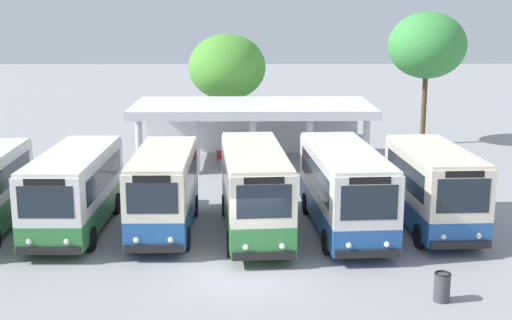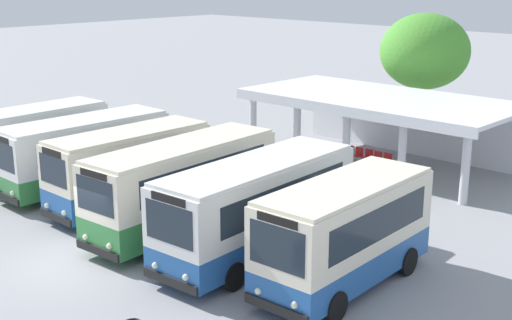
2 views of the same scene
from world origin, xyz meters
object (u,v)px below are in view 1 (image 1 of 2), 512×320
Objects in this scene: city_bus_middle_cream at (164,188)px; waiting_chair_second_from_end at (231,157)px; city_bus_second_in_row at (75,188)px; waiting_chair_middle_seat at (241,157)px; waiting_chair_far_end_seat at (270,157)px; city_bus_fourth_amber at (254,188)px; city_bus_fifth_blue at (344,187)px; city_bus_far_end_green at (433,186)px; waiting_chair_end_by_column at (221,157)px; litter_bin_apron at (442,287)px; waiting_chair_fifth_seat at (260,157)px; waiting_chair_fourth_seat at (250,157)px.

city_bus_middle_cream is 11.94m from waiting_chair_second_from_end.
city_bus_second_in_row is 13.13m from waiting_chair_middle_seat.
waiting_chair_second_from_end is 2.21m from waiting_chair_far_end_seat.
city_bus_fourth_amber reaches higher than city_bus_fifth_blue.
city_bus_middle_cream is at bearing -179.34° from city_bus_far_end_green.
waiting_chair_end_by_column is 0.55m from waiting_chair_second_from_end.
litter_bin_apron reaches higher than waiting_chair_far_end_seat.
city_bus_far_end_green is at bearing 77.85° from litter_bin_apron.
city_bus_second_in_row is at bearing -124.92° from waiting_chair_far_end_seat.
city_bus_far_end_green is at bearing -54.61° from waiting_chair_second_from_end.
waiting_chair_second_from_end is 0.96× the size of litter_bin_apron.
city_bus_second_in_row is 8.87× the size of waiting_chair_far_end_seat.
waiting_chair_middle_seat is (2.83, 11.65, -1.25)m from city_bus_middle_cream.
waiting_chair_second_from_end is 1.66m from waiting_chair_fifth_seat.
waiting_chair_far_end_seat is (1.66, -0.00, 0.00)m from waiting_chair_middle_seat.
city_bus_fifth_blue is 9.55× the size of waiting_chair_middle_seat.
waiting_chair_middle_seat and waiting_chair_fifth_seat have the same top height.
waiting_chair_end_by_column is 1.00× the size of waiting_chair_far_end_seat.
waiting_chair_second_from_end is at bearing 111.99° from city_bus_fifth_blue.
waiting_chair_fifth_seat is (2.21, 0.02, 0.00)m from waiting_chair_end_by_column.
litter_bin_apron is (6.18, -18.31, -0.07)m from waiting_chair_middle_seat.
waiting_chair_fifth_seat is at bearing -0.54° from waiting_chair_middle_seat.
city_bus_second_in_row is 14.00m from waiting_chair_far_end_seat.
city_bus_fourth_amber is 11.92m from waiting_chair_fifth_seat.
city_bus_fifth_blue is 1.23× the size of city_bus_far_end_green.
waiting_chair_far_end_seat is at bearing 85.16° from city_bus_fourth_amber.
city_bus_fifth_blue reaches higher than waiting_chair_fourth_seat.
waiting_chair_middle_seat is (-4.15, 11.64, -1.29)m from city_bus_fifth_blue.
city_bus_fourth_amber is 11.94m from waiting_chair_middle_seat.
waiting_chair_second_from_end and waiting_chair_middle_seat have the same top height.
city_bus_far_end_green reaches higher than city_bus_middle_cream.
waiting_chair_end_by_column is 1.00× the size of waiting_chair_fourth_seat.
waiting_chair_fifth_seat is at bearing 56.97° from city_bus_second_in_row.
waiting_chair_far_end_seat is 18.85m from litter_bin_apron.
city_bus_far_end_green is at bearing -0.36° from city_bus_second_in_row.
city_bus_middle_cream reaches higher than waiting_chair_fifth_seat.
city_bus_second_in_row reaches higher than litter_bin_apron.
city_bus_fifth_blue is at bearing 0.08° from city_bus_middle_cream.
waiting_chair_end_by_column is at bearing -179.50° from waiting_chair_far_end_seat.
waiting_chair_end_by_column is 1.00× the size of waiting_chair_fifth_seat.
city_bus_middle_cream reaches higher than waiting_chair_middle_seat.
city_bus_fourth_amber is at bearing -94.84° from waiting_chair_far_end_seat.
litter_bin_apron is (-1.46, -6.78, -1.35)m from city_bus_far_end_green.
waiting_chair_second_from_end is at bearing 179.82° from waiting_chair_far_end_seat.
waiting_chair_second_from_end is 1.00× the size of waiting_chair_middle_seat.
waiting_chair_middle_seat is at bearing 1.46° from waiting_chair_end_by_column.
waiting_chair_middle_seat is (-7.64, 11.53, -1.29)m from city_bus_far_end_green.
waiting_chair_fourth_seat is at bearing 175.89° from waiting_chair_fifth_seat.
waiting_chair_end_by_column is at bearing 65.43° from city_bus_second_in_row.
city_bus_fourth_amber is at bearing -86.82° from waiting_chair_middle_seat.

